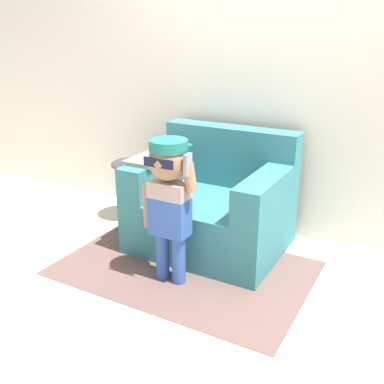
# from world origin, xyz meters

# --- Properties ---
(ground_plane) EXTENTS (10.00, 10.00, 0.00)m
(ground_plane) POSITION_xyz_m (0.00, 0.00, 0.00)
(ground_plane) COLOR beige
(wall_back) EXTENTS (10.00, 0.05, 2.60)m
(wall_back) POSITION_xyz_m (0.00, 0.78, 1.30)
(wall_back) COLOR silver
(wall_back) RESTS_ON ground_plane
(armchair) EXTENTS (1.10, 0.87, 0.87)m
(armchair) POSITION_xyz_m (-0.19, 0.29, 0.32)
(armchair) COLOR teal
(armchair) RESTS_ON ground_plane
(person_child) EXTENTS (0.39, 0.29, 0.96)m
(person_child) POSITION_xyz_m (-0.20, -0.32, 0.64)
(person_child) COLOR #3356AD
(person_child) RESTS_ON ground_plane
(side_table) EXTENTS (0.37, 0.37, 0.51)m
(side_table) POSITION_xyz_m (-1.01, 0.41, 0.31)
(side_table) COLOR #333333
(side_table) RESTS_ON ground_plane
(rug) EXTENTS (1.70, 1.13, 0.01)m
(rug) POSITION_xyz_m (-0.19, -0.15, 0.00)
(rug) COLOR brown
(rug) RESTS_ON ground_plane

